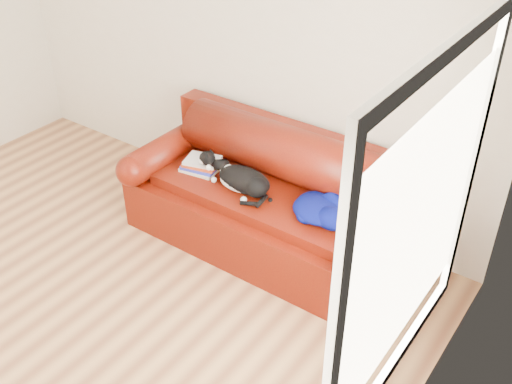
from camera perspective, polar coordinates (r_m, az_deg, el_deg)
ground at (r=4.26m, az=-19.49°, el=-11.19°), size 4.50×4.50×0.00m
sofa_base at (r=4.47m, az=1.07°, el=-2.53°), size 2.10×0.90×0.50m
sofa_back at (r=4.47m, az=2.88°, el=2.13°), size 2.10×1.01×0.88m
book_stack at (r=4.53m, az=-5.20°, el=2.63°), size 0.30×0.26×0.10m
cat at (r=4.26m, az=-1.26°, el=1.13°), size 0.57×0.33×0.22m
blanket at (r=4.03m, az=6.27°, el=-1.62°), size 0.44×0.37×0.14m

